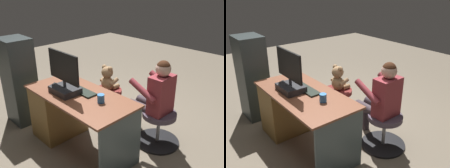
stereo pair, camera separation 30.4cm
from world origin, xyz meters
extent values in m
plane|color=#716553|center=(0.00, 0.00, 0.00)|extent=(10.00, 10.00, 0.00)
cube|color=brown|center=(0.00, 0.34, 0.73)|extent=(1.41, 0.68, 0.02)
cube|color=brown|center=(0.47, 0.34, 0.36)|extent=(0.45, 0.62, 0.72)
cube|color=#414F53|center=(-0.68, 0.34, 0.36)|extent=(0.02, 0.61, 0.72)
cube|color=#232326|center=(0.14, 0.43, 0.78)|extent=(0.34, 0.25, 0.08)
cylinder|color=#333338|center=(0.14, 0.43, 0.86)|extent=(0.04, 0.04, 0.08)
cube|color=black|center=(0.14, 0.43, 1.07)|extent=(0.54, 0.02, 0.34)
cube|color=black|center=(0.14, 0.42, 1.07)|extent=(0.50, 0.00, 0.31)
cube|color=black|center=(0.04, 0.28, 0.76)|extent=(0.42, 0.14, 0.02)
ellipsoid|color=#2C1F21|center=(0.34, 0.29, 0.76)|extent=(0.06, 0.10, 0.04)
cylinder|color=#3372BF|center=(-0.33, 0.29, 0.79)|extent=(0.08, 0.08, 0.09)
cube|color=black|center=(0.43, 0.43, 0.75)|extent=(0.10, 0.15, 0.02)
cylinder|color=black|center=(0.35, -0.44, 0.01)|extent=(0.55, 0.55, 0.03)
cylinder|color=gray|center=(0.35, -0.44, 0.20)|extent=(0.04, 0.04, 0.36)
cylinder|color=maroon|center=(0.35, -0.44, 0.41)|extent=(0.43, 0.43, 0.06)
ellipsoid|color=#A27B54|center=(0.35, -0.44, 0.55)|extent=(0.20, 0.17, 0.21)
sphere|color=#A27B54|center=(0.35, -0.44, 0.73)|extent=(0.17, 0.17, 0.17)
sphere|color=beige|center=(0.35, -0.51, 0.71)|extent=(0.07, 0.07, 0.07)
sphere|color=#A27B54|center=(0.28, -0.44, 0.79)|extent=(0.07, 0.07, 0.07)
sphere|color=#A27B54|center=(0.41, -0.44, 0.79)|extent=(0.07, 0.07, 0.07)
cylinder|color=#A27B54|center=(0.24, -0.48, 0.59)|extent=(0.06, 0.16, 0.11)
cylinder|color=#A27B54|center=(0.45, -0.48, 0.59)|extent=(0.06, 0.16, 0.11)
cylinder|color=#A27B54|center=(0.29, -0.55, 0.48)|extent=(0.07, 0.13, 0.07)
cylinder|color=#A27B54|center=(0.40, -0.55, 0.48)|extent=(0.07, 0.13, 0.07)
cylinder|color=black|center=(-0.61, -0.43, 0.01)|extent=(0.56, 0.56, 0.03)
cylinder|color=gray|center=(-0.61, -0.43, 0.20)|extent=(0.04, 0.04, 0.36)
cylinder|color=#4F4252|center=(-0.61, -0.43, 0.41)|extent=(0.43, 0.43, 0.06)
cube|color=maroon|center=(-0.61, -0.43, 0.69)|extent=(0.20, 0.32, 0.49)
sphere|color=#CCA18E|center=(-0.61, -0.43, 1.02)|extent=(0.18, 0.18, 0.18)
sphere|color=#3D2113|center=(-0.61, -0.43, 1.04)|extent=(0.17, 0.17, 0.17)
cylinder|color=maroon|center=(-0.47, -0.24, 0.76)|extent=(0.39, 0.08, 0.23)
cylinder|color=maroon|center=(-0.47, -0.63, 0.76)|extent=(0.39, 0.08, 0.23)
cylinder|color=#3E333B|center=(-0.40, -0.35, 0.46)|extent=(0.42, 0.11, 0.11)
cylinder|color=#3E333B|center=(-0.19, -0.35, 0.22)|extent=(0.10, 0.10, 0.44)
cylinder|color=#3E333B|center=(-0.40, -0.52, 0.46)|extent=(0.42, 0.11, 0.11)
cylinder|color=#3E333B|center=(-0.20, -0.52, 0.22)|extent=(0.10, 0.10, 0.44)
cube|color=#283030|center=(1.15, 0.54, 0.63)|extent=(0.44, 0.36, 1.26)
camera|label=1|loc=(-2.12, 1.88, 1.98)|focal=39.53mm
camera|label=2|loc=(-2.32, 1.66, 1.98)|focal=39.53mm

